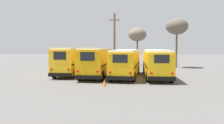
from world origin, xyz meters
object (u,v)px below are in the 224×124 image
object	(u,v)px
school_bus_0	(74,60)
school_bus_2	(126,62)
school_bus_3	(156,62)
utility_pole	(114,40)
school_bus_1	(97,61)
traffic_cone	(104,83)
bare_tree_0	(177,27)
bare_tree_1	(137,35)

from	to	relation	value
school_bus_0	school_bus_2	xyz separation A→B (m)	(6.62, -1.91, -0.12)
school_bus_3	utility_pole	distance (m)	12.12
school_bus_1	utility_pole	xyz separation A→B (m)	(0.85, 10.41, 2.69)
school_bus_2	traffic_cone	size ratio (longest dim) A/B	17.23
school_bus_3	utility_pole	size ratio (longest dim) A/B	1.16
school_bus_2	school_bus_3	xyz separation A→B (m)	(3.31, 0.10, 0.00)
bare_tree_0	bare_tree_1	size ratio (longest dim) A/B	1.15
school_bus_0	utility_pole	distance (m)	9.81
school_bus_3	bare_tree_1	world-z (taller)	bare_tree_1
bare_tree_1	utility_pole	bearing A→B (deg)	-116.30
school_bus_1	traffic_cone	xyz separation A→B (m)	(1.82, -6.21, -1.50)
school_bus_2	bare_tree_1	xyz separation A→B (m)	(1.14, 17.65, 4.08)
traffic_cone	school_bus_0	bearing A→B (deg)	122.20
school_bus_0	traffic_cone	xyz separation A→B (m)	(5.13, -8.15, -1.50)
school_bus_0	utility_pole	bearing A→B (deg)	63.80
traffic_cone	bare_tree_0	bearing A→B (deg)	64.21
bare_tree_1	traffic_cone	bearing A→B (deg)	-96.29
school_bus_0	school_bus_1	bearing A→B (deg)	-30.42
utility_pole	bare_tree_1	xyz separation A→B (m)	(3.60, 7.28, 1.27)
school_bus_3	bare_tree_0	size ratio (longest dim) A/B	1.25
school_bus_2	school_bus_0	bearing A→B (deg)	163.94
utility_pole	school_bus_1	bearing A→B (deg)	-94.69
school_bus_3	bare_tree_1	distance (m)	18.16
school_bus_0	school_bus_3	world-z (taller)	school_bus_0
school_bus_0	bare_tree_0	bearing A→B (deg)	36.82
school_bus_2	bare_tree_1	world-z (taller)	bare_tree_1
school_bus_0	bare_tree_1	bearing A→B (deg)	63.75
school_bus_3	traffic_cone	xyz separation A→B (m)	(-4.81, -6.34, -1.38)
school_bus_0	school_bus_1	distance (m)	3.84
school_bus_1	utility_pole	world-z (taller)	utility_pole
school_bus_0	bare_tree_0	distance (m)	18.43
school_bus_1	school_bus_3	distance (m)	6.63
school_bus_0	school_bus_1	world-z (taller)	school_bus_0
school_bus_1	traffic_cone	size ratio (longest dim) A/B	16.59
school_bus_0	bare_tree_0	xyz separation A→B (m)	(14.21, 10.64, 4.93)
school_bus_0	bare_tree_1	world-z (taller)	bare_tree_1
school_bus_2	school_bus_3	bearing A→B (deg)	1.65
school_bus_1	bare_tree_0	xyz separation A→B (m)	(10.90, 12.59, 4.93)
utility_pole	bare_tree_0	size ratio (longest dim) A/B	1.08
school_bus_0	school_bus_3	xyz separation A→B (m)	(9.94, -1.81, -0.12)
bare_tree_0	school_bus_3	bearing A→B (deg)	-108.95
school_bus_1	school_bus_3	xyz separation A→B (m)	(6.63, 0.13, -0.12)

